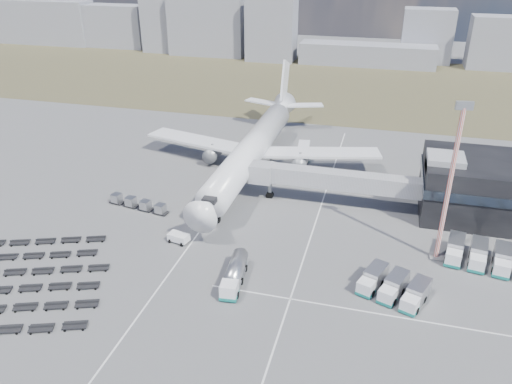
# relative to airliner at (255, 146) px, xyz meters

# --- Properties ---
(ground) EXTENTS (420.00, 420.00, 0.00)m
(ground) POSITION_rel_airliner_xyz_m (0.00, -32.38, -5.29)
(ground) COLOR #565659
(ground) RESTS_ON ground
(grass_strip) EXTENTS (420.00, 90.00, 0.01)m
(grass_strip) POSITION_rel_airliner_xyz_m (0.00, 77.62, -5.29)
(grass_strip) COLOR brown
(grass_strip) RESTS_ON ground
(lane_markings) EXTENTS (47.12, 110.00, 0.01)m
(lane_markings) POSITION_rel_airliner_xyz_m (9.77, -29.38, -5.29)
(lane_markings) COLOR silver
(lane_markings) RESTS_ON ground
(jet_bridge) EXTENTS (30.30, 3.80, 7.05)m
(jet_bridge) POSITION_rel_airliner_xyz_m (15.90, -11.95, -0.24)
(jet_bridge) COLOR #939399
(jet_bridge) RESTS_ON ground
(airliner) EXTENTS (51.59, 64.53, 17.62)m
(airliner) POSITION_rel_airliner_xyz_m (0.00, 0.00, 0.00)
(airliner) COLOR white
(airliner) RESTS_ON ground
(skyline) EXTENTS (310.25, 24.97, 24.67)m
(skyline) POSITION_rel_airliner_xyz_m (-18.75, 116.98, 4.61)
(skyline) COLOR gray
(skyline) RESTS_ON ground
(fuel_tanker) EXTENTS (3.20, 9.37, 2.97)m
(fuel_tanker) POSITION_rel_airliner_xyz_m (7.76, -38.90, -3.81)
(fuel_tanker) COLOR white
(fuel_tanker) RESTS_ON ground
(pushback_tug) EXTENTS (3.56, 2.46, 1.47)m
(pushback_tug) POSITION_rel_airliner_xyz_m (-4.00, -31.00, -4.56)
(pushback_tug) COLOR white
(pushback_tug) RESTS_ON ground
(catering_truck) EXTENTS (3.33, 6.55, 2.88)m
(catering_truck) POSITION_rel_airliner_xyz_m (8.77, 9.05, -3.82)
(catering_truck) COLOR white
(catering_truck) RESTS_ON ground
(service_trucks_near) EXTENTS (9.88, 8.71, 2.50)m
(service_trucks_near) POSITION_rel_airliner_xyz_m (29.16, -35.88, -3.93)
(service_trucks_near) COLOR white
(service_trucks_near) RESTS_ON ground
(service_trucks_far) EXTENTS (12.95, 8.51, 2.67)m
(service_trucks_far) POSITION_rel_airliner_xyz_m (42.62, -25.00, -3.84)
(service_trucks_far) COLOR white
(service_trucks_far) RESTS_ON ground
(uld_row) EXTENTS (12.27, 3.66, 1.69)m
(uld_row) POSITION_rel_airliner_xyz_m (-15.46, -22.41, -4.28)
(uld_row) COLOR black
(uld_row) RESTS_ON ground
(baggage_dollies) EXTENTS (27.92, 28.21, 0.71)m
(baggage_dollies) POSITION_rel_airliner_xyz_m (-21.18, -46.93, -4.94)
(baggage_dollies) COLOR black
(baggage_dollies) RESTS_ON ground
(floodlight_mast) EXTENTS (2.30, 1.87, 24.22)m
(floodlight_mast) POSITION_rel_airliner_xyz_m (35.24, -25.01, 6.85)
(floodlight_mast) COLOR red
(floodlight_mast) RESTS_ON ground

